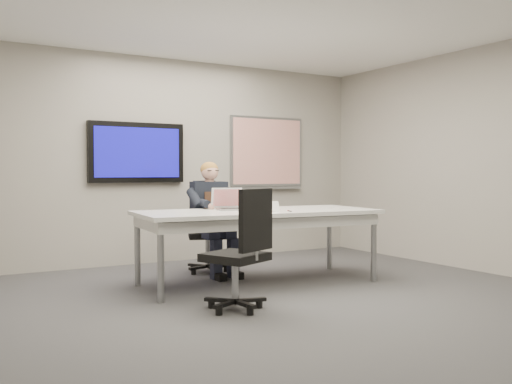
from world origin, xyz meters
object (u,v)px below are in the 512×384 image
conference_table (258,219)px  seated_person (215,229)px  office_chair_near (239,273)px  office_chair_far (208,245)px  laptop (230,204)px

conference_table → seated_person: size_ratio=2.00×
office_chair_near → seated_person: 1.81m
office_chair_far → office_chair_near: bearing=-85.8°
conference_table → laptop: 0.35m
conference_table → seated_person: (-0.18, 0.70, -0.17)m
office_chair_near → laptop: 1.44m
office_chair_far → office_chair_near: 2.04m
office_chair_far → seated_person: (-0.02, -0.25, 0.22)m
conference_table → laptop: size_ratio=6.60×
office_chair_near → laptop: bearing=-138.6°
seated_person → laptop: (-0.05, -0.48, 0.33)m
office_chair_far → seated_person: size_ratio=0.78×
conference_table → office_chair_far: 1.04m
conference_table → office_chair_near: size_ratio=2.50×
office_chair_near → conference_table: bearing=-152.2°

